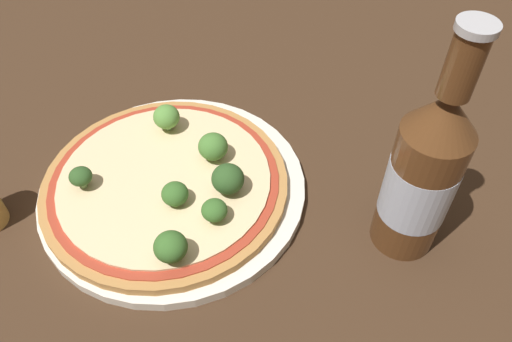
% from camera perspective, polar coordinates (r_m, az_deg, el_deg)
% --- Properties ---
extents(ground_plane, '(3.00, 3.00, 0.00)m').
position_cam_1_polar(ground_plane, '(0.56, -9.49, -1.78)').
color(ground_plane, '#3D2819').
extents(plate, '(0.28, 0.28, 0.01)m').
position_cam_1_polar(plate, '(0.55, -9.96, -1.97)').
color(plate, silver).
rests_on(plate, ground_plane).
extents(pizza, '(0.26, 0.26, 0.01)m').
position_cam_1_polar(pizza, '(0.54, -10.42, -1.30)').
color(pizza, '#B77F42').
rests_on(pizza, plate).
extents(broccoli_floret_0, '(0.02, 0.02, 0.02)m').
position_cam_1_polar(broccoli_floret_0, '(0.53, -19.50, -0.63)').
color(broccoli_floret_0, '#7A9E5B').
rests_on(broccoli_floret_0, pizza).
extents(broccoli_floret_1, '(0.03, 0.03, 0.03)m').
position_cam_1_polar(broccoli_floret_1, '(0.57, -10.28, 6.09)').
color(broccoli_floret_1, '#7A9E5B').
rests_on(broccoli_floret_1, pizza).
extents(broccoli_floret_2, '(0.03, 0.03, 0.02)m').
position_cam_1_polar(broccoli_floret_2, '(0.48, -4.88, -4.52)').
color(broccoli_floret_2, '#7A9E5B').
rests_on(broccoli_floret_2, pizza).
extents(broccoli_floret_3, '(0.03, 0.03, 0.03)m').
position_cam_1_polar(broccoli_floret_3, '(0.50, -3.33, -0.92)').
color(broccoli_floret_3, '#7A9E5B').
rests_on(broccoli_floret_3, pizza).
extents(broccoli_floret_4, '(0.03, 0.03, 0.03)m').
position_cam_1_polar(broccoli_floret_4, '(0.46, -9.84, -8.57)').
color(broccoli_floret_4, '#7A9E5B').
rests_on(broccoli_floret_4, pizza).
extents(broccoli_floret_5, '(0.03, 0.03, 0.03)m').
position_cam_1_polar(broccoli_floret_5, '(0.53, -5.02, 2.78)').
color(broccoli_floret_5, '#7A9E5B').
rests_on(broccoli_floret_5, pizza).
extents(broccoli_floret_6, '(0.03, 0.03, 0.02)m').
position_cam_1_polar(broccoli_floret_6, '(0.50, -9.45, -2.64)').
color(broccoli_floret_6, '#7A9E5B').
rests_on(broccoli_floret_6, pizza).
extents(beer_bottle, '(0.06, 0.06, 0.24)m').
position_cam_1_polar(beer_bottle, '(0.46, 18.42, -0.44)').
color(beer_bottle, '#563319').
rests_on(beer_bottle, ground_plane).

